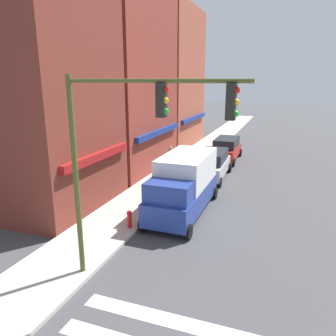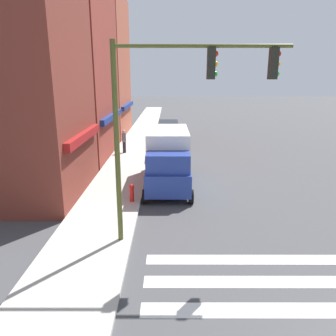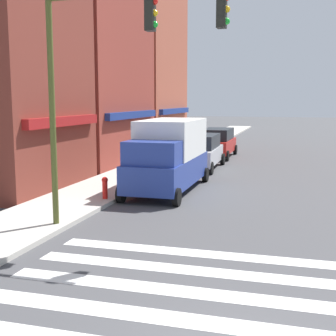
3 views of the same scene
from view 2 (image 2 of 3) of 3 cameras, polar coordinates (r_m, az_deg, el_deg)
name	(u,v)px [view 2 (image 2 of 3)]	position (r m, az deg, el deg)	size (l,w,h in m)	color
storefront_row	(77,61)	(26.49, -15.58, 17.50)	(26.01, 5.30, 14.67)	maroon
traffic_signal	(176,102)	(10.77, 1.41, 11.39)	(0.32, 5.65, 6.94)	#474C1E
box_truck_blue	(168,157)	(17.90, 0.00, 1.89)	(6.20, 2.42, 3.04)	navy
suv_silver	(168,143)	(24.54, 0.02, 4.31)	(4.74, 2.12, 1.94)	#B7B7BC
suv_red	(168,131)	(30.03, 0.03, 6.38)	(4.71, 2.12, 1.94)	#B21E19
pedestrian_grey_coat	(124,141)	(25.52, -7.65, 4.70)	(0.32, 0.32, 1.77)	#23232D
fire_hydrant	(132,192)	(15.48, -6.34, -4.18)	(0.24, 0.24, 0.84)	red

